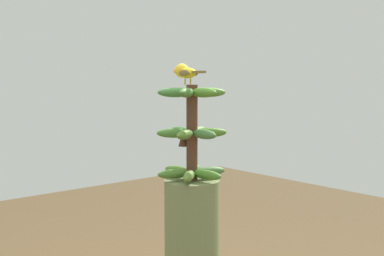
% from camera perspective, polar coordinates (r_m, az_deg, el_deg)
% --- Properties ---
extents(banana_bunch, '(0.25, 0.25, 0.33)m').
position_cam_1_polar(banana_bunch, '(1.61, -0.03, -0.61)').
color(banana_bunch, '#4C2D1E').
rests_on(banana_bunch, banana_tree).
extents(perched_bird, '(0.06, 0.18, 0.08)m').
position_cam_1_polar(perched_bird, '(1.66, -0.83, 6.91)').
color(perched_bird, '#C68933').
rests_on(perched_bird, banana_bunch).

